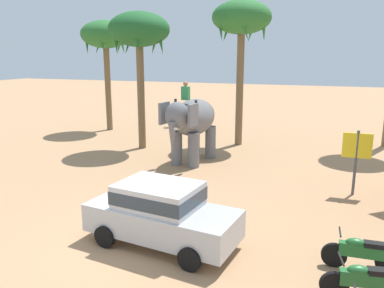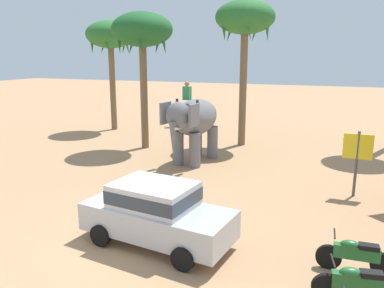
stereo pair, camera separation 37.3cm
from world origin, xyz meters
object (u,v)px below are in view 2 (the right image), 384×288
at_px(motorcycle_second_in_row, 357,283).
at_px(palm_tree_far_back, 110,37).
at_px(elephant_with_mahout, 193,121).
at_px(car_sedan_foreground, 156,211).
at_px(palm_tree_behind_elephant, 142,33).
at_px(signboard_yellow, 358,151).
at_px(palm_tree_left_of_road, 245,21).
at_px(motorcycle_mid_row, 356,255).

height_order(motorcycle_second_in_row, palm_tree_far_back, palm_tree_far_back).
height_order(elephant_with_mahout, motorcycle_second_in_row, elephant_with_mahout).
distance_m(car_sedan_foreground, palm_tree_far_back, 17.94).
height_order(car_sedan_foreground, palm_tree_behind_elephant, palm_tree_behind_elephant).
bearing_deg(signboard_yellow, elephant_with_mahout, 163.95).
distance_m(elephant_with_mahout, motorcycle_second_in_row, 11.35).
bearing_deg(elephant_with_mahout, palm_tree_left_of_road, 75.24).
distance_m(elephant_with_mahout, palm_tree_left_of_road, 6.67).
xyz_separation_m(palm_tree_left_of_road, palm_tree_far_back, (-9.38, 1.34, -0.61)).
distance_m(elephant_with_mahout, palm_tree_behind_elephant, 5.79).
bearing_deg(car_sedan_foreground, palm_tree_far_back, 126.69).
distance_m(car_sedan_foreground, motorcycle_second_in_row, 5.09).
bearing_deg(palm_tree_left_of_road, elephant_with_mahout, -104.76).
distance_m(motorcycle_mid_row, palm_tree_far_back, 21.05).
distance_m(car_sedan_foreground, palm_tree_left_of_road, 13.75).
bearing_deg(motorcycle_mid_row, palm_tree_left_of_road, 116.06).
height_order(car_sedan_foreground, motorcycle_second_in_row, car_sedan_foreground).
relative_size(palm_tree_behind_elephant, palm_tree_far_back, 1.00).
height_order(motorcycle_second_in_row, signboard_yellow, signboard_yellow).
bearing_deg(car_sedan_foreground, elephant_with_mahout, 104.59).
bearing_deg(motorcycle_second_in_row, palm_tree_far_back, 136.25).
relative_size(motorcycle_second_in_row, palm_tree_behind_elephant, 0.25).
relative_size(palm_tree_left_of_road, signboard_yellow, 3.29).
relative_size(palm_tree_behind_elephant, signboard_yellow, 3.01).
distance_m(car_sedan_foreground, signboard_yellow, 7.77).
bearing_deg(car_sedan_foreground, palm_tree_behind_elephant, 120.10).
relative_size(elephant_with_mahout, palm_tree_left_of_road, 0.50).
xyz_separation_m(palm_tree_far_back, signboard_yellow, (15.27, -7.87, -4.48)).
relative_size(palm_tree_left_of_road, palm_tree_far_back, 1.09).
distance_m(motorcycle_second_in_row, palm_tree_behind_elephant, 16.06).
height_order(motorcycle_second_in_row, motorcycle_mid_row, same).
height_order(elephant_with_mahout, signboard_yellow, elephant_with_mahout).
bearing_deg(motorcycle_mid_row, palm_tree_behind_elephant, 138.72).
height_order(car_sedan_foreground, motorcycle_mid_row, car_sedan_foreground).
height_order(car_sedan_foreground, palm_tree_left_of_road, palm_tree_left_of_road).
bearing_deg(palm_tree_behind_elephant, motorcycle_second_in_row, -44.85).
relative_size(car_sedan_foreground, motorcycle_mid_row, 2.37).
bearing_deg(palm_tree_far_back, palm_tree_left_of_road, -8.16).
distance_m(motorcycle_mid_row, palm_tree_behind_elephant, 15.27).
xyz_separation_m(palm_tree_behind_elephant, palm_tree_left_of_road, (4.78, 2.65, 0.63)).
relative_size(motorcycle_second_in_row, palm_tree_left_of_road, 0.23).
bearing_deg(motorcycle_second_in_row, palm_tree_left_of_road, 113.90).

